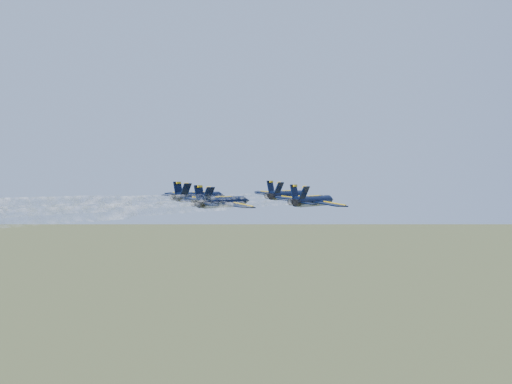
# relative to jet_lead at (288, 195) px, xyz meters

# --- Properties ---
(jet_lead) EXTENTS (12.44, 16.94, 3.69)m
(jet_lead) POSITION_rel_jet_lead_xyz_m (0.00, 0.00, 0.00)
(jet_lead) COLOR black
(jet_left) EXTENTS (12.44, 16.94, 3.69)m
(jet_left) POSITION_rel_jet_lead_xyz_m (-15.95, -7.00, 0.00)
(jet_left) COLOR black
(jet_right) EXTENTS (12.44, 16.94, 3.69)m
(jet_right) POSITION_rel_jet_lead_xyz_m (5.77, -15.16, 0.00)
(jet_right) COLOR black
(jet_slot) EXTENTS (12.44, 16.94, 3.69)m
(jet_slot) POSITION_rel_jet_lead_xyz_m (-8.96, -19.86, 0.00)
(jet_slot) COLOR black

